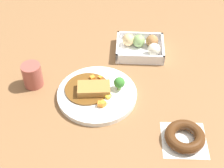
# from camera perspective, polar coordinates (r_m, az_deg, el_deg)

# --- Properties ---
(ground_plane) EXTENTS (1.60, 1.60, 0.00)m
(ground_plane) POSITION_cam_1_polar(r_m,az_deg,el_deg) (1.19, -0.36, 0.17)
(ground_plane) COLOR brown
(curry_plate) EXTENTS (0.27, 0.27, 0.07)m
(curry_plate) POSITION_cam_1_polar(r_m,az_deg,el_deg) (1.13, -2.61, -1.55)
(curry_plate) COLOR white
(curry_plate) RESTS_ON ground_plane
(donut_box) EXTENTS (0.18, 0.15, 0.06)m
(donut_box) POSITION_cam_1_polar(r_m,az_deg,el_deg) (1.32, 5.08, 6.48)
(donut_box) COLOR white
(donut_box) RESTS_ON ground_plane
(chocolate_ring_donut) EXTENTS (0.14, 0.14, 0.04)m
(chocolate_ring_donut) POSITION_cam_1_polar(r_m,az_deg,el_deg) (1.03, 12.37, -8.82)
(chocolate_ring_donut) COLOR white
(chocolate_ring_donut) RESTS_ON ground_plane
(coffee_mug) EXTENTS (0.07, 0.07, 0.09)m
(coffee_mug) POSITION_cam_1_polar(r_m,az_deg,el_deg) (1.19, -13.51, 1.47)
(coffee_mug) COLOR #9E4C42
(coffee_mug) RESTS_ON ground_plane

